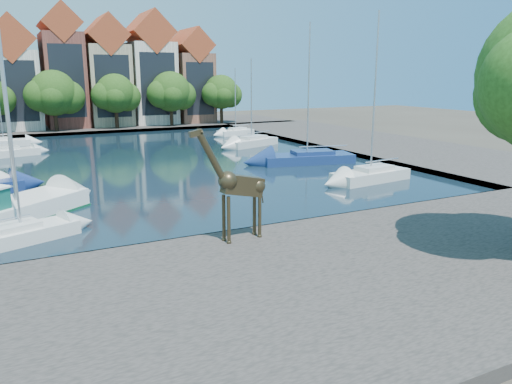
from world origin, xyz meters
TOP-DOWN VIEW (x-y plane):
  - ground at (0.00, 0.00)m, footprint 160.00×160.00m
  - water_basin at (0.00, 24.00)m, footprint 38.00×50.00m
  - near_quay at (0.00, -7.00)m, footprint 50.00×14.00m
  - far_quay at (0.00, 56.00)m, footprint 60.00×16.00m
  - right_quay at (25.00, 24.00)m, footprint 14.00×52.00m
  - townhouse_west_inner at (-10.50, 55.99)m, footprint 6.43×9.18m
  - townhouse_center at (-4.00, 55.99)m, footprint 5.44×9.18m
  - townhouse_east_inner at (2.00, 55.99)m, footprint 5.94×9.18m
  - townhouse_east_mid at (8.50, 55.99)m, footprint 6.43×9.18m
  - townhouse_east_end at (15.00, 55.99)m, footprint 5.44×9.18m
  - far_tree_mid_west at (-5.89, 50.49)m, footprint 7.80×6.00m
  - far_tree_mid_east at (2.10, 50.49)m, footprint 7.02×5.40m
  - far_tree_east at (10.11, 50.49)m, footprint 7.54×5.80m
  - far_tree_far_east at (18.09, 50.49)m, footprint 6.76×5.20m
  - giraffe_statue at (-3.11, -1.53)m, footprint 3.66×0.80m
  - sailboat_left_a at (-12.00, 4.00)m, footprint 5.45×3.50m
  - sailboat_left_d at (-12.00, 32.57)m, footprint 5.47×2.95m
  - sailboat_left_e at (-12.51, 40.87)m, footprint 5.70×2.27m
  - sailboat_right_a at (12.00, 7.48)m, footprint 6.60×3.01m
  - sailboat_right_b at (12.00, 16.34)m, footprint 8.71×4.57m
  - sailboat_right_c at (12.32, 28.41)m, footprint 6.87×4.38m
  - sailboat_right_d at (15.00, 38.61)m, footprint 5.27×2.83m

SIDE VIEW (x-z plane):
  - ground at x=0.00m, z-range 0.00..0.00m
  - water_basin at x=0.00m, z-range 0.00..0.08m
  - near_quay at x=0.00m, z-range 0.00..0.50m
  - far_quay at x=0.00m, z-range 0.00..0.50m
  - right_quay at x=25.00m, z-range 0.00..0.50m
  - sailboat_right_d at x=15.00m, z-range -3.70..4.91m
  - sailboat_left_e at x=-12.51m, z-range -4.21..5.45m
  - sailboat_left_d at x=-12.00m, z-range -3.67..4.91m
  - sailboat_left_a at x=-12.00m, z-range -4.48..5.72m
  - sailboat_right_c at x=12.32m, z-range -4.09..5.44m
  - sailboat_right_b at x=12.00m, z-range -5.42..6.79m
  - sailboat_right_a at x=12.00m, z-range -5.39..6.83m
  - giraffe_statue at x=-3.11m, z-range 0.45..5.67m
  - far_tree_far_east at x=18.09m, z-range 1.40..8.76m
  - far_tree_mid_east at x=2.10m, z-range 1.37..8.89m
  - far_tree_east at x=10.11m, z-range 1.32..9.16m
  - far_tree_mid_west at x=-5.89m, z-range 1.29..9.29m
  - townhouse_east_end at x=15.00m, z-range -0.11..14.32m
  - townhouse_west_inner at x=-10.50m, z-range -0.22..14.92m
  - townhouse_east_inner at x=2.00m, z-range -0.16..15.63m
  - townhouse_east_mid at x=8.50m, z-range -0.22..16.43m
  - townhouse_center at x=-4.00m, z-range -0.10..16.83m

